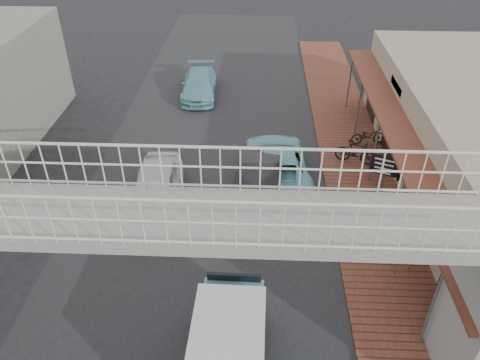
# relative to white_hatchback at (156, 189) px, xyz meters

# --- Properties ---
(ground) EXTENTS (120.00, 120.00, 0.00)m
(ground) POSITION_rel_white_hatchback_xyz_m (1.79, -2.94, -0.79)
(ground) COLOR black
(ground) RESTS_ON ground
(road_strip) EXTENTS (10.00, 60.00, 0.01)m
(road_strip) POSITION_rel_white_hatchback_xyz_m (1.79, -2.94, -0.79)
(road_strip) COLOR black
(road_strip) RESTS_ON ground
(sidewalk) EXTENTS (3.00, 40.00, 0.10)m
(sidewalk) POSITION_rel_white_hatchback_xyz_m (8.29, 0.06, -0.74)
(sidewalk) COLOR brown
(sidewalk) RESTS_ON ground
(footbridge) EXTENTS (16.40, 2.40, 6.34)m
(footbridge) POSITION_rel_white_hatchback_xyz_m (1.79, -6.94, 2.38)
(footbridge) COLOR gray
(footbridge) RESTS_ON ground
(white_hatchback) EXTENTS (2.12, 4.75, 1.59)m
(white_hatchback) POSITION_rel_white_hatchback_xyz_m (0.00, 0.00, 0.00)
(white_hatchback) COLOR white
(white_hatchback) RESTS_ON ground
(dark_sedan) EXTENTS (2.11, 4.87, 1.56)m
(dark_sedan) POSITION_rel_white_hatchback_xyz_m (3.93, 0.51, -0.01)
(dark_sedan) COLOR black
(dark_sedan) RESTS_ON ground
(angkot_curb) EXTENTS (2.95, 5.48, 1.46)m
(angkot_curb) POSITION_rel_white_hatchback_xyz_m (4.77, 2.24, -0.06)
(angkot_curb) COLOR #7AC3D5
(angkot_curb) RESTS_ON ground
(angkot_far) EXTENTS (2.07, 4.64, 1.32)m
(angkot_far) POSITION_rel_white_hatchback_xyz_m (0.45, 10.50, -0.13)
(angkot_far) COLOR #6AA9B7
(angkot_far) RESTS_ON ground
(angkot_van) EXTENTS (1.97, 4.15, 2.01)m
(angkot_van) POSITION_rel_white_hatchback_xyz_m (3.29, -7.35, 0.49)
(angkot_van) COLOR black
(angkot_van) RESTS_ON ground
(motorcycle_near) EXTENTS (1.74, 0.86, 0.87)m
(motorcycle_near) POSITION_rel_white_hatchback_xyz_m (9.13, 5.12, -0.26)
(motorcycle_near) COLOR black
(motorcycle_near) RESTS_ON sidewalk
(motorcycle_far) EXTENTS (1.91, 1.04, 1.10)m
(motorcycle_far) POSITION_rel_white_hatchback_xyz_m (8.26, 3.38, -0.14)
(motorcycle_far) COLOR black
(motorcycle_far) RESTS_ON sidewalk
(street_clock) EXTENTS (0.69, 0.63, 2.69)m
(street_clock) POSITION_rel_white_hatchback_xyz_m (8.68, -3.13, 1.53)
(street_clock) COLOR #59595B
(street_clock) RESTS_ON sidewalk
(arrow_sign) EXTENTS (1.64, 1.11, 2.73)m
(arrow_sign) POSITION_rel_white_hatchback_xyz_m (9.11, -0.53, 1.51)
(arrow_sign) COLOR #59595B
(arrow_sign) RESTS_ON sidewalk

